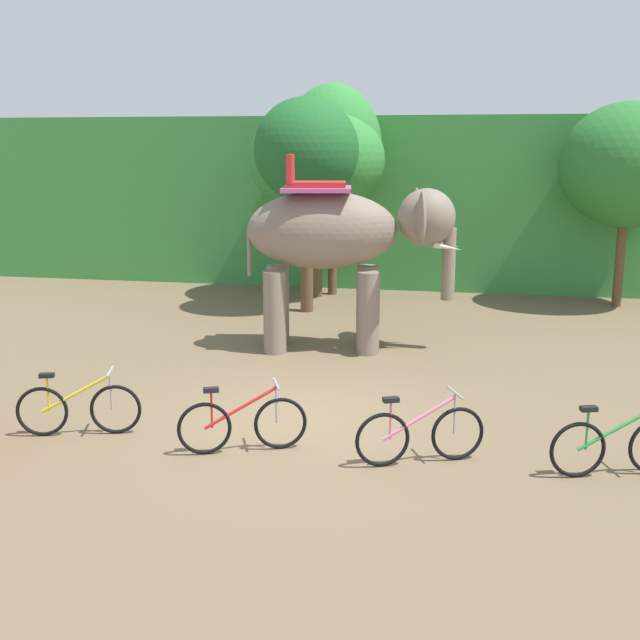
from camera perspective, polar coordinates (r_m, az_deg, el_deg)
ground_plane at (r=11.73m, az=-1.66°, el=-7.23°), size 80.00×80.00×0.00m
foliage_hedge at (r=24.75m, az=5.50°, el=8.79°), size 36.00×6.00×4.71m
tree_right at (r=20.69m, az=-0.25°, el=11.44°), size 3.51×3.51×4.96m
tree_center at (r=18.78m, az=-0.99°, el=12.03°), size 2.45×2.45×5.04m
tree_left at (r=21.01m, az=0.92°, el=12.35°), size 2.54×2.54×5.49m
tree_far_left at (r=20.73m, az=21.29°, el=10.35°), size 3.24×3.24×4.98m
elephant at (r=15.33m, az=1.41°, el=5.95°), size 4.23×2.26×3.78m
bike_yellow at (r=11.54m, az=-17.00°, el=-6.11°), size 1.65×0.65×0.92m
bike_red at (r=10.52m, az=-5.61°, el=-7.45°), size 1.60×0.77×0.92m
bike_pink at (r=10.18m, az=7.23°, el=-8.18°), size 1.59×0.79×0.92m
bike_green at (r=10.39m, az=20.60°, el=-8.48°), size 1.65×0.67×0.92m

